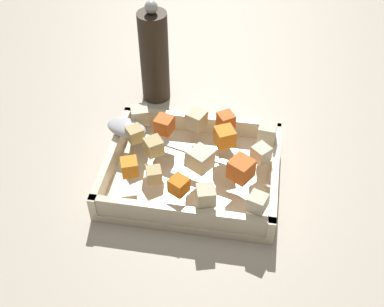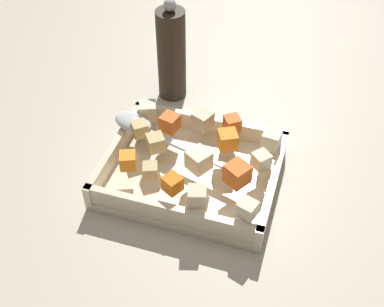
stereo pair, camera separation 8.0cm
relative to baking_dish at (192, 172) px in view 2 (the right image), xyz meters
The scene contains 20 objects.
ground_plane 0.02m from the baking_dish, ahead, with size 4.00×4.00×0.00m, color #BCB29E.
baking_dish is the anchor object (origin of this frame).
carrot_chunk_corner_ne 0.10m from the baking_dish, 19.09° to the right, with size 0.03×0.03×0.03m, color orange.
carrot_chunk_mid_right 0.09m from the baking_dish, 96.24° to the right, with size 0.03×0.03×0.03m, color orange.
carrot_chunk_corner_nw 0.08m from the baking_dish, 41.95° to the left, with size 0.03×0.03×0.03m, color orange.
carrot_chunk_near_spoon 0.10m from the baking_dish, 135.03° to the left, with size 0.03×0.03×0.03m, color orange.
carrot_chunk_center 0.11m from the baking_dish, 152.17° to the right, with size 0.03×0.03×0.03m, color orange.
carrot_chunk_rim_edge 0.11m from the baking_dish, 62.82° to the left, with size 0.03×0.03×0.03m, color orange.
potato_chunk_near_right 0.06m from the baking_dish, 39.76° to the right, with size 0.03×0.03×0.03m, color beige.
potato_chunk_heap_side 0.09m from the baking_dish, 131.30° to the right, with size 0.02×0.02×0.02m, color tan.
potato_chunk_near_left 0.09m from the baking_dish, 93.80° to the left, with size 0.03×0.03×0.03m, color beige.
potato_chunk_heap_top 0.08m from the baking_dish, behind, with size 0.03×0.03×0.03m, color tan.
potato_chunk_far_left 0.12m from the baking_dish, 164.39° to the left, with size 0.02×0.02×0.02m, color tan.
potato_chunk_corner_se 0.14m from the baking_dish, 144.07° to the left, with size 0.03×0.03×0.03m, color beige.
potato_chunk_mid_left 0.12m from the baking_dish, ahead, with size 0.03×0.03×0.03m, color beige.
potato_chunk_back_center 0.14m from the baking_dish, 29.56° to the left, with size 0.03×0.03×0.03m, color beige.
potato_chunk_under_handle 0.11m from the baking_dish, 68.25° to the right, with size 0.03×0.03×0.03m, color beige.
parsnip_chunk_corner_sw 0.15m from the baking_dish, 38.44° to the right, with size 0.03×0.03×0.03m, color beige.
serving_spoon 0.12m from the baking_dish, 159.36° to the left, with size 0.24×0.09×0.02m.
pepper_mill 0.25m from the baking_dish, 116.74° to the left, with size 0.06×0.06×0.21m.
Camera 2 is at (0.15, -0.54, 0.62)m, focal length 45.85 mm.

